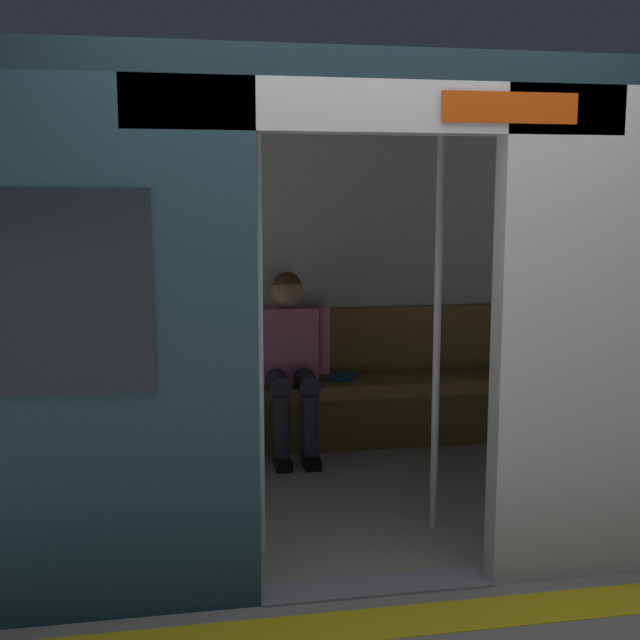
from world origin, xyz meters
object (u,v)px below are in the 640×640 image
Objects in this scene: bench_seat at (300,398)px; grab_pole_far at (437,324)px; train_car at (314,234)px; handbag at (223,372)px; book at (342,376)px; person_seated at (289,351)px; grab_pole_door at (259,334)px.

bench_seat is 1.68m from grab_pole_far.
train_car is 24.62× the size of handbag.
bench_seat is 1.58× the size of grab_pole_far.
handbag is 0.80m from book.
handbag is at bearing -11.30° from person_seated.
grab_pole_far is (-0.15, 1.52, 0.59)m from book.
grab_pole_door is (-0.06, 1.62, 0.52)m from handbag.
grab_pole_door is at bearing 74.50° from bench_seat.
train_car is 1.40m from handbag.
person_seated is at bearing -103.23° from grab_pole_door.
person_seated is at bearing -69.66° from grab_pole_far.
person_seated is 5.29× the size of book.
train_car is 3.08× the size of grab_pole_far.
grab_pole_far is at bearing 127.43° from book.
handbag is 1.18× the size of book.
train_car is 0.85m from grab_pole_far.
book is at bearing -177.26° from handbag.
handbag is at bearing -57.67° from grab_pole_far.
person_seated is 0.45m from handbag.
bench_seat is at bearing -73.17° from grab_pole_far.
train_car reaches higher than person_seated.
grab_pole_door reaches higher than person_seated.
train_car reaches higher than grab_pole_door.
book is 1.91m from grab_pole_door.
train_car is at bearing -46.65° from grab_pole_far.
handbag is (0.42, -0.08, -0.14)m from person_seated.
train_car reaches higher than grab_pole_far.
train_car is at bearing 101.70° from book.
handbag is 1.83m from grab_pole_far.
bench_seat is 1.79m from grab_pole_door.
grab_pole_door is at bearing 76.77° from person_seated.
grab_pole_door is at bearing 92.13° from handbag.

